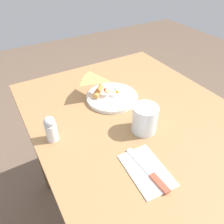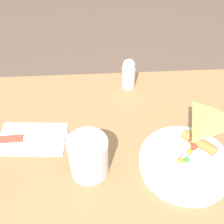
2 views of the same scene
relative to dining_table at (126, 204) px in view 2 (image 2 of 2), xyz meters
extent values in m
cube|color=olive|center=(0.00, 0.00, 0.12)|extent=(0.94, 0.77, 0.03)
cube|color=brown|center=(-0.42, 0.34, -0.27)|extent=(0.06, 0.06, 0.74)
cube|color=brown|center=(0.42, 0.34, -0.27)|extent=(0.06, 0.06, 0.74)
cylinder|color=white|center=(0.13, 0.03, 0.14)|extent=(0.22, 0.22, 0.02)
torus|color=white|center=(0.13, 0.03, 0.15)|extent=(0.21, 0.21, 0.01)
pyramid|color=tan|center=(0.14, 0.03, 0.16)|extent=(0.15, 0.15, 0.02)
cylinder|color=#B77A3D|center=(0.18, 0.07, 0.16)|extent=(0.08, 0.08, 0.02)
sphere|color=red|center=(0.15, 0.05, 0.17)|extent=(0.02, 0.02, 0.02)
sphere|color=orange|center=(0.14, 0.03, 0.17)|extent=(0.01, 0.01, 0.01)
sphere|color=#388433|center=(0.13, 0.01, 0.17)|extent=(0.01, 0.01, 0.01)
sphere|color=orange|center=(0.12, 0.01, 0.17)|extent=(0.01, 0.01, 0.01)
sphere|color=#EFDB93|center=(0.14, 0.05, 0.17)|extent=(0.02, 0.02, 0.02)
sphere|color=#EFDB93|center=(0.12, 0.02, 0.17)|extent=(0.01, 0.01, 0.01)
cylinder|color=white|center=(-0.09, 0.03, 0.18)|extent=(0.09, 0.09, 0.10)
cylinder|color=white|center=(-0.09, 0.03, 0.16)|extent=(0.08, 0.08, 0.07)
torus|color=white|center=(-0.09, 0.03, 0.23)|extent=(0.09, 0.09, 0.00)
cube|color=white|center=(-0.23, 0.12, 0.13)|extent=(0.18, 0.12, 0.00)
cube|color=#99422D|center=(-0.29, 0.12, 0.14)|extent=(0.07, 0.02, 0.01)
cube|color=silver|center=(-0.20, 0.13, 0.14)|extent=(0.11, 0.02, 0.00)
ellipsoid|color=silver|center=(-0.15, 0.13, 0.14)|extent=(0.02, 0.02, 0.00)
cylinder|color=white|center=(0.03, 0.32, 0.16)|extent=(0.04, 0.04, 0.07)
sphere|color=silver|center=(0.03, 0.32, 0.21)|extent=(0.04, 0.04, 0.04)
camera|label=1|loc=(-0.53, 0.41, 0.67)|focal=35.00mm
camera|label=2|loc=(-0.06, -0.34, 0.69)|focal=45.00mm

